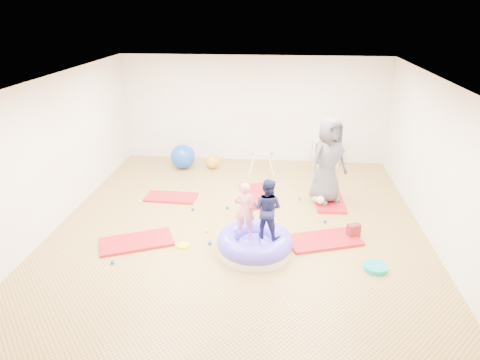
# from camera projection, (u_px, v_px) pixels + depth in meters

# --- Properties ---
(room) EXTENTS (7.01, 8.01, 2.81)m
(room) POSITION_uv_depth(u_px,v_px,m) (238.00, 161.00, 7.65)
(room) COLOR tan
(room) RESTS_ON ground
(gym_mat_front_left) EXTENTS (1.43, 1.11, 0.05)m
(gym_mat_front_left) POSITION_uv_depth(u_px,v_px,m) (136.00, 242.00, 7.70)
(gym_mat_front_left) COLOR #A91933
(gym_mat_front_left) RESTS_ON ground
(gym_mat_mid_left) EXTENTS (1.13, 0.60, 0.05)m
(gym_mat_mid_left) POSITION_uv_depth(u_px,v_px,m) (171.00, 197.00, 9.48)
(gym_mat_mid_left) COLOR #A91933
(gym_mat_mid_left) RESTS_ON ground
(gym_mat_center_back) EXTENTS (0.97, 1.43, 0.05)m
(gym_mat_center_back) POSITION_uv_depth(u_px,v_px,m) (259.00, 196.00, 9.55)
(gym_mat_center_back) COLOR #A91933
(gym_mat_center_back) RESTS_ON ground
(gym_mat_right) EXTENTS (1.44, 1.04, 0.05)m
(gym_mat_right) POSITION_uv_depth(u_px,v_px,m) (324.00, 240.00, 7.75)
(gym_mat_right) COLOR #A91933
(gym_mat_right) RESTS_ON ground
(gym_mat_rear_right) EXTENTS (0.65, 1.23, 0.05)m
(gym_mat_rear_right) POSITION_uv_depth(u_px,v_px,m) (329.00, 201.00, 9.31)
(gym_mat_rear_right) COLOR #A91933
(gym_mat_rear_right) RESTS_ON ground
(inflatable_cushion) EXTENTS (1.31, 1.31, 0.41)m
(inflatable_cushion) POSITION_uv_depth(u_px,v_px,m) (255.00, 244.00, 7.38)
(inflatable_cushion) COLOR white
(inflatable_cushion) RESTS_ON ground
(child_pink) EXTENTS (0.35, 0.23, 0.97)m
(child_pink) POSITION_uv_depth(u_px,v_px,m) (245.00, 206.00, 7.14)
(child_pink) COLOR pink
(child_pink) RESTS_ON inflatable_cushion
(child_navy) EXTENTS (0.62, 0.55, 1.05)m
(child_navy) POSITION_uv_depth(u_px,v_px,m) (267.00, 206.00, 7.06)
(child_navy) COLOR #161A44
(child_navy) RESTS_ON inflatable_cushion
(adult_caregiver) EXTENTS (1.07, 0.99, 1.83)m
(adult_caregiver) POSITION_uv_depth(u_px,v_px,m) (328.00, 160.00, 8.93)
(adult_caregiver) COLOR #4D4C53
(adult_caregiver) RESTS_ON gym_mat_rear_right
(infant) EXTENTS (0.37, 0.37, 0.22)m
(infant) POSITION_uv_depth(u_px,v_px,m) (320.00, 198.00, 9.11)
(infant) COLOR #A8B5CD
(infant) RESTS_ON gym_mat_rear_right
(ball_pit_balls) EXTENTS (3.98, 2.88, 0.07)m
(ball_pit_balls) POSITION_uv_depth(u_px,v_px,m) (229.00, 220.00, 8.48)
(ball_pit_balls) COLOR #FFF600
(ball_pit_balls) RESTS_ON ground
(exercise_ball_blue) EXTENTS (0.64, 0.64, 0.64)m
(exercise_ball_blue) POSITION_uv_depth(u_px,v_px,m) (183.00, 157.00, 11.12)
(exercise_ball_blue) COLOR #1544AB
(exercise_ball_blue) RESTS_ON ground
(exercise_ball_orange) EXTENTS (0.37, 0.37, 0.37)m
(exercise_ball_orange) POSITION_uv_depth(u_px,v_px,m) (213.00, 162.00, 11.14)
(exercise_ball_orange) COLOR orange
(exercise_ball_orange) RESTS_ON ground
(infant_play_gym) EXTENTS (0.66, 0.63, 0.51)m
(infant_play_gym) POSITION_uv_depth(u_px,v_px,m) (262.00, 159.00, 10.86)
(infant_play_gym) COLOR silver
(infant_play_gym) RESTS_ON ground
(cube_shelf) EXTENTS (0.68, 0.33, 0.68)m
(cube_shelf) POSITION_uv_depth(u_px,v_px,m) (326.00, 152.00, 11.36)
(cube_shelf) COLOR silver
(cube_shelf) RESTS_ON ground
(balance_disc) EXTENTS (0.38, 0.38, 0.09)m
(balance_disc) POSITION_uv_depth(u_px,v_px,m) (375.00, 268.00, 6.92)
(balance_disc) COLOR #0B9CA3
(balance_disc) RESTS_ON ground
(backpack) EXTENTS (0.27, 0.23, 0.26)m
(backpack) POSITION_uv_depth(u_px,v_px,m) (354.00, 231.00, 7.85)
(backpack) COLOR red
(backpack) RESTS_ON ground
(yellow_toy) EXTENTS (0.22, 0.22, 0.03)m
(yellow_toy) POSITION_uv_depth(u_px,v_px,m) (183.00, 245.00, 7.60)
(yellow_toy) COLOR #FFF600
(yellow_toy) RESTS_ON ground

